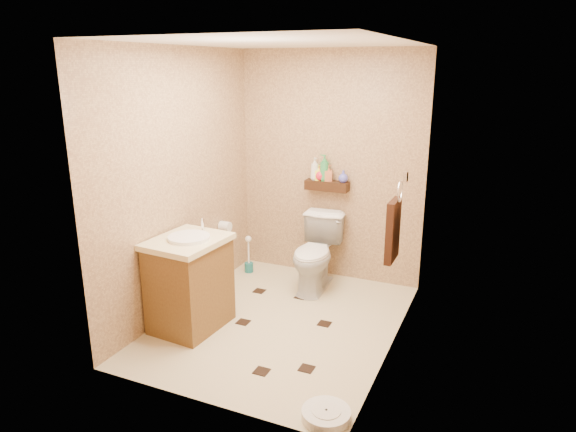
% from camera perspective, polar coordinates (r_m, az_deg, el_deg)
% --- Properties ---
extents(ground, '(2.50, 2.50, 0.00)m').
position_cam_1_polar(ground, '(4.73, -0.81, -11.74)').
color(ground, beige).
rests_on(ground, ground).
extents(wall_back, '(2.00, 0.04, 2.40)m').
position_cam_1_polar(wall_back, '(5.43, 4.67, 5.41)').
color(wall_back, tan).
rests_on(wall_back, ground).
extents(wall_front, '(2.00, 0.04, 2.40)m').
position_cam_1_polar(wall_front, '(3.25, -10.14, -2.38)').
color(wall_front, tan).
rests_on(wall_front, ground).
extents(wall_left, '(0.04, 2.50, 2.40)m').
position_cam_1_polar(wall_left, '(4.79, -11.83, 3.63)').
color(wall_left, tan).
rests_on(wall_left, ground).
extents(wall_right, '(0.04, 2.50, 2.40)m').
position_cam_1_polar(wall_right, '(3.99, 12.28, 1.06)').
color(wall_right, tan).
rests_on(wall_right, ground).
extents(ceiling, '(2.00, 2.50, 0.02)m').
position_cam_1_polar(ceiling, '(4.17, -0.95, 18.73)').
color(ceiling, white).
rests_on(ceiling, wall_back).
extents(wall_shelf, '(0.46, 0.14, 0.10)m').
position_cam_1_polar(wall_shelf, '(5.39, 4.35, 3.39)').
color(wall_shelf, '#341B0E').
rests_on(wall_shelf, wall_back).
extents(floor_accents, '(1.08, 1.43, 0.01)m').
position_cam_1_polar(floor_accents, '(4.68, -0.64, -12.04)').
color(floor_accents, black).
rests_on(floor_accents, ground).
extents(toilet, '(0.47, 0.77, 0.76)m').
position_cam_1_polar(toilet, '(5.27, 3.10, -4.19)').
color(toilet, white).
rests_on(toilet, ground).
extents(vanity, '(0.60, 0.71, 0.95)m').
position_cam_1_polar(vanity, '(4.57, -10.87, -7.21)').
color(vanity, brown).
rests_on(vanity, ground).
extents(bathroom_scale, '(0.42, 0.42, 0.07)m').
position_cam_1_polar(bathroom_scale, '(3.62, 4.26, -21.12)').
color(bathroom_scale, white).
rests_on(bathroom_scale, ground).
extents(toilet_brush, '(0.10, 0.10, 0.43)m').
position_cam_1_polar(toilet_brush, '(5.76, -4.39, -4.82)').
color(toilet_brush, '#1B696D').
rests_on(toilet_brush, ground).
extents(towel_ring, '(0.12, 0.30, 0.76)m').
position_cam_1_polar(towel_ring, '(4.32, 11.64, -1.27)').
color(towel_ring, silver).
rests_on(towel_ring, wall_right).
extents(toilet_paper, '(0.12, 0.11, 0.12)m').
position_cam_1_polar(toilet_paper, '(5.44, -7.00, -1.17)').
color(toilet_paper, white).
rests_on(toilet_paper, wall_left).
extents(bottle_a, '(0.13, 0.13, 0.24)m').
position_cam_1_polar(bottle_a, '(5.40, 3.00, 5.26)').
color(bottle_a, silver).
rests_on(bottle_a, wall_shelf).
extents(bottle_b, '(0.09, 0.09, 0.16)m').
position_cam_1_polar(bottle_b, '(5.39, 3.45, 4.84)').
color(bottle_b, '#FCFE35').
rests_on(bottle_b, wall_shelf).
extents(bottle_c, '(0.14, 0.14, 0.15)m').
position_cam_1_polar(bottle_c, '(5.39, 3.67, 4.78)').
color(bottle_c, red).
rests_on(bottle_c, wall_shelf).
extents(bottle_d, '(0.12, 0.12, 0.28)m').
position_cam_1_polar(bottle_d, '(5.36, 4.07, 5.38)').
color(bottle_d, '#2D8845').
rests_on(bottle_d, wall_shelf).
extents(bottle_e, '(0.10, 0.10, 0.17)m').
position_cam_1_polar(bottle_e, '(5.36, 4.49, 4.78)').
color(bottle_e, '#C36841').
rests_on(bottle_e, wall_shelf).
extents(bottle_f, '(0.13, 0.13, 0.13)m').
position_cam_1_polar(bottle_f, '(5.31, 6.17, 4.41)').
color(bottle_f, '#5154CB').
rests_on(bottle_f, wall_shelf).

